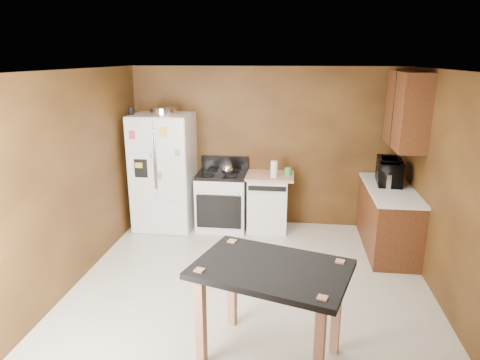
% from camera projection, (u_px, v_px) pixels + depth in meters
% --- Properties ---
extents(floor, '(4.50, 4.50, 0.00)m').
position_uv_depth(floor, '(250.00, 292.00, 4.97)').
color(floor, beige).
rests_on(floor, ground).
extents(ceiling, '(4.50, 4.50, 0.00)m').
position_uv_depth(ceiling, '(252.00, 71.00, 4.27)').
color(ceiling, white).
rests_on(ceiling, ground).
extents(wall_back, '(4.20, 0.00, 4.20)m').
position_uv_depth(wall_back, '(265.00, 148.00, 6.76)').
color(wall_back, brown).
rests_on(wall_back, ground).
extents(wall_front, '(4.20, 0.00, 4.20)m').
position_uv_depth(wall_front, '(212.00, 305.00, 2.47)').
color(wall_front, brown).
rests_on(wall_front, ground).
extents(wall_left, '(0.00, 4.50, 4.50)m').
position_uv_depth(wall_left, '(68.00, 183.00, 4.87)').
color(wall_left, brown).
rests_on(wall_left, ground).
extents(wall_right, '(0.00, 4.50, 4.50)m').
position_uv_depth(wall_right, '(455.00, 197.00, 4.37)').
color(wall_right, brown).
rests_on(wall_right, ground).
extents(roasting_pan, '(0.41, 0.41, 0.10)m').
position_uv_depth(roasting_pan, '(164.00, 111.00, 6.41)').
color(roasting_pan, silver).
rests_on(roasting_pan, refrigerator).
extents(pen_cup, '(0.08, 0.08, 0.12)m').
position_uv_depth(pen_cup, '(131.00, 111.00, 6.35)').
color(pen_cup, black).
rests_on(pen_cup, refrigerator).
extents(kettle, '(0.18, 0.18, 0.18)m').
position_uv_depth(kettle, '(227.00, 169.00, 6.49)').
color(kettle, silver).
rests_on(kettle, gas_range).
extents(paper_towel, '(0.13, 0.13, 0.24)m').
position_uv_depth(paper_towel, '(274.00, 169.00, 6.41)').
color(paper_towel, white).
rests_on(paper_towel, dishwasher).
extents(green_canister, '(0.14, 0.14, 0.12)m').
position_uv_depth(green_canister, '(288.00, 171.00, 6.53)').
color(green_canister, green).
rests_on(green_canister, dishwasher).
extents(toaster, '(0.23, 0.31, 0.20)m').
position_uv_depth(toaster, '(388.00, 179.00, 5.91)').
color(toaster, silver).
rests_on(toaster, right_cabinets).
extents(microwave, '(0.44, 0.62, 0.32)m').
position_uv_depth(microwave, '(389.00, 172.00, 6.04)').
color(microwave, black).
rests_on(microwave, right_cabinets).
extents(refrigerator, '(0.90, 0.80, 1.80)m').
position_uv_depth(refrigerator, '(164.00, 172.00, 6.68)').
color(refrigerator, white).
rests_on(refrigerator, ground).
extents(gas_range, '(0.76, 0.68, 1.10)m').
position_uv_depth(gas_range, '(222.00, 200.00, 6.75)').
color(gas_range, white).
rests_on(gas_range, ground).
extents(dishwasher, '(0.78, 0.63, 0.89)m').
position_uv_depth(dishwasher, '(268.00, 202.00, 6.69)').
color(dishwasher, white).
rests_on(dishwasher, ground).
extents(right_cabinets, '(0.63, 1.58, 2.45)m').
position_uv_depth(right_cabinets, '(393.00, 187.00, 5.90)').
color(right_cabinets, brown).
rests_on(right_cabinets, ground).
extents(island, '(1.49, 1.20, 0.93)m').
position_uv_depth(island, '(271.00, 281.00, 3.68)').
color(island, black).
rests_on(island, ground).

